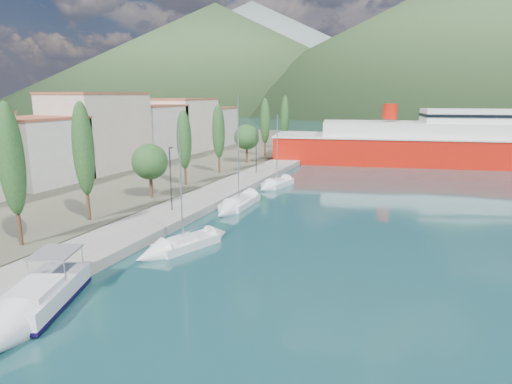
% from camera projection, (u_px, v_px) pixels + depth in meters
% --- Properties ---
extents(ground, '(1400.00, 1400.00, 0.00)m').
position_uv_depth(ground, '(383.00, 133.00, 133.36)').
color(ground, '#194447').
extents(quay, '(5.00, 88.00, 0.80)m').
position_uv_depth(quay, '(224.00, 190.00, 51.51)').
color(quay, gray).
rests_on(quay, ground).
extents(land_strip, '(70.00, 148.00, 0.70)m').
position_uv_depth(land_strip, '(53.00, 161.00, 74.39)').
color(land_strip, '#565644').
rests_on(land_strip, ground).
extents(town_buildings, '(9.20, 69.20, 11.30)m').
position_uv_depth(town_buildings, '(124.00, 134.00, 68.59)').
color(town_buildings, beige).
rests_on(town_buildings, land_strip).
extents(tree_row, '(4.11, 64.62, 10.84)m').
position_uv_depth(tree_row, '(210.00, 138.00, 58.18)').
color(tree_row, '#47301E').
rests_on(tree_row, land_strip).
extents(lamp_posts, '(0.15, 44.86, 6.06)m').
position_uv_depth(lamp_posts, '(169.00, 177.00, 40.25)').
color(lamp_posts, '#2D2D33').
rests_on(lamp_posts, quay).
extents(motor_cruiser, '(5.77, 9.49, 3.38)m').
position_uv_depth(motor_cruiser, '(29.00, 312.00, 22.37)').
color(motor_cruiser, black).
rests_on(motor_cruiser, ground).
extents(sailboat_near, '(4.50, 7.47, 10.31)m').
position_uv_depth(sailboat_near, '(168.00, 250.00, 32.13)').
color(sailboat_near, silver).
rests_on(sailboat_near, ground).
extents(sailboat_mid, '(2.50, 8.82, 12.62)m').
position_uv_depth(sailboat_mid, '(232.00, 207.00, 44.10)').
color(sailboat_mid, silver).
rests_on(sailboat_mid, ground).
extents(sailboat_far, '(3.38, 7.09, 10.01)m').
position_uv_depth(sailboat_far, '(272.00, 186.00, 54.60)').
color(sailboat_far, silver).
rests_on(sailboat_far, ground).
extents(ferry, '(55.25, 21.76, 10.74)m').
position_uv_depth(ferry, '(434.00, 145.00, 73.12)').
color(ferry, red).
rests_on(ferry, ground).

